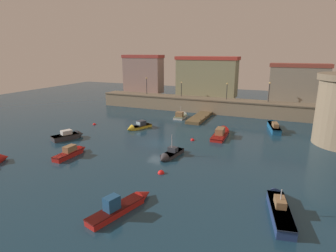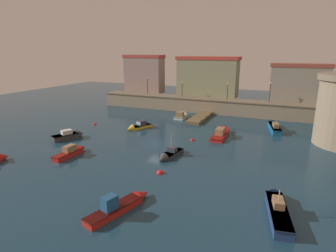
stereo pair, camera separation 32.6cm
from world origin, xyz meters
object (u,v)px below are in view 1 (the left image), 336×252
moored_boat_5 (278,206)px  mooring_buoy_2 (94,125)px  mooring_buoy_0 (192,140)px  quay_lamp_3 (269,89)px  moored_boat_8 (70,136)px  quay_lamp_1 (181,86)px  moored_boat_2 (169,155)px  mooring_buoy_1 (161,173)px  moored_boat_6 (138,127)px  moored_boat_7 (181,116)px  moored_boat_3 (273,126)px  moored_boat_1 (124,205)px  moored_boat_4 (72,152)px  moored_boat_9 (222,133)px  quay_lamp_2 (227,88)px  quay_lamp_0 (147,83)px

moored_boat_5 → mooring_buoy_2: moored_boat_5 is taller
mooring_buoy_0 → mooring_buoy_2: size_ratio=1.03×
quay_lamp_3 → moored_boat_8: 36.60m
quay_lamp_1 → moored_boat_2: bearing=-72.4°
moored_boat_2 → moored_boat_8: bearing=-86.1°
moored_boat_5 → mooring_buoy_1: bearing=66.0°
moored_boat_6 → moored_boat_7: moored_boat_7 is taller
quay_lamp_1 → moored_boat_5: 40.35m
moored_boat_7 → mooring_buoy_2: moored_boat_7 is taller
quay_lamp_1 → moored_boat_3: (19.34, -8.66, -4.59)m
moored_boat_1 → moored_boat_5: moored_boat_5 is taller
quay_lamp_3 → moored_boat_7: quay_lamp_3 is taller
moored_boat_1 → mooring_buoy_2: moored_boat_1 is taller
moored_boat_4 → mooring_buoy_1: (12.23, -0.47, -0.44)m
moored_boat_1 → mooring_buoy_0: (-0.50, 19.28, -0.43)m
moored_boat_7 → moored_boat_6: bearing=156.0°
moored_boat_9 → quay_lamp_1: bearing=37.6°
quay_lamp_2 → moored_boat_5: 36.26m
moored_boat_8 → mooring_buoy_2: 8.06m
moored_boat_1 → moored_boat_3: size_ratio=0.87×
moored_boat_7 → moored_boat_8: moored_boat_7 is taller
moored_boat_1 → moored_boat_8: 21.66m
quay_lamp_2 → mooring_buoy_0: (-0.74, -19.47, -5.18)m
moored_boat_8 → mooring_buoy_0: 17.95m
quay_lamp_2 → moored_boat_7: size_ratio=0.73×
quay_lamp_3 → moored_boat_2: bearing=-109.0°
moored_boat_9 → moored_boat_8: bearing=116.4°
moored_boat_6 → moored_boat_4: bearing=16.2°
moored_boat_4 → mooring_buoy_2: size_ratio=9.22×
quay_lamp_0 → moored_boat_8: bearing=-88.8°
quay_lamp_0 → moored_boat_4: bearing=-79.8°
quay_lamp_1 → moored_boat_9: size_ratio=0.45×
moored_boat_5 → moored_boat_8: moored_boat_5 is taller
quay_lamp_1 → moored_boat_3: size_ratio=0.42×
moored_boat_4 → mooring_buoy_0: size_ratio=8.99×
moored_boat_9 → quay_lamp_2: bearing=8.2°
quay_lamp_1 → quay_lamp_2: bearing=0.0°
quay_lamp_2 → mooring_buoy_0: 20.16m
moored_boat_9 → moored_boat_4: bearing=135.0°
moored_boat_6 → moored_boat_7: (3.83, 10.37, 0.01)m
moored_boat_8 → quay_lamp_1: bearing=8.2°
mooring_buoy_0 → mooring_buoy_1: 11.90m
quay_lamp_1 → quay_lamp_3: bearing=0.0°
moored_boat_1 → mooring_buoy_2: size_ratio=11.65×
moored_boat_2 → moored_boat_6: size_ratio=0.97×
moored_boat_6 → mooring_buoy_2: bearing=-62.7°
quay_lamp_1 → moored_boat_4: bearing=-95.1°
moored_boat_3 → quay_lamp_1: bearing=54.3°
quay_lamp_0 → quay_lamp_2: bearing=0.0°
quay_lamp_0 → moored_boat_8: quay_lamp_0 is taller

